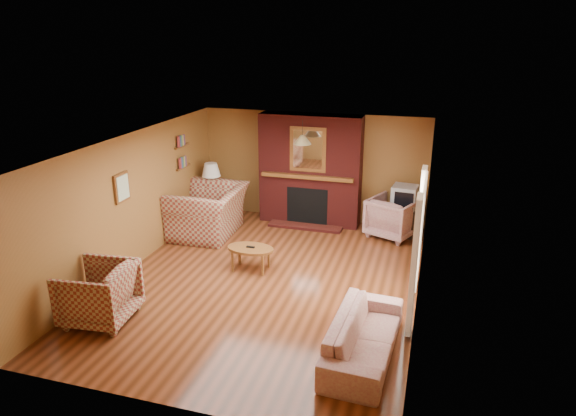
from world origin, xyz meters
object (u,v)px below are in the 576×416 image
(fireplace, at_px, (310,171))
(crt_tv, at_px, (405,197))
(floral_sofa, at_px, (364,336))
(coffee_table, at_px, (251,250))
(side_table, at_px, (213,207))
(plaid_armchair, at_px, (99,293))
(table_lamp, at_px, (211,177))
(plaid_loveseat, at_px, (208,211))
(tv_stand, at_px, (403,221))
(floral_armchair, at_px, (393,217))

(fireplace, bearing_deg, crt_tv, -5.30)
(floral_sofa, distance_m, coffee_table, 3.06)
(side_table, xyz_separation_m, crt_tv, (4.15, 0.34, 0.51))
(plaid_armchair, bearing_deg, table_lamp, 176.24)
(plaid_loveseat, bearing_deg, tv_stand, 103.65)
(fireplace, xyz_separation_m, side_table, (-2.10, -0.53, -0.86))
(fireplace, relative_size, floral_armchair, 2.63)
(floral_sofa, bearing_deg, fireplace, 25.42)
(fireplace, height_order, tv_stand, fireplace)
(fireplace, relative_size, coffee_table, 2.84)
(plaid_armchair, relative_size, side_table, 1.49)
(floral_armchair, distance_m, tv_stand, 0.27)
(crt_tv, bearing_deg, tv_stand, 90.00)
(fireplace, height_order, plaid_loveseat, fireplace)
(coffee_table, height_order, table_lamp, table_lamp)
(crt_tv, bearing_deg, coffee_table, -135.29)
(floral_armchair, xyz_separation_m, tv_stand, (0.20, 0.14, -0.11))
(plaid_loveseat, distance_m, tv_stand, 4.06)
(floral_sofa, xyz_separation_m, crt_tv, (0.15, 4.43, 0.55))
(side_table, bearing_deg, coffee_table, -51.31)
(coffee_table, xyz_separation_m, crt_tv, (2.47, 2.44, 0.47))
(crt_tv, bearing_deg, floral_armchair, -146.31)
(floral_armchair, bearing_deg, coffee_table, 67.98)
(table_lamp, xyz_separation_m, tv_stand, (4.15, 0.35, -0.72))
(side_table, distance_m, tv_stand, 4.16)
(fireplace, distance_m, coffee_table, 2.79)
(fireplace, distance_m, tv_stand, 2.24)
(fireplace, xyz_separation_m, plaid_loveseat, (-1.85, -1.30, -0.68))
(side_table, relative_size, crt_tv, 1.19)
(plaid_armchair, bearing_deg, side_table, 176.24)
(tv_stand, bearing_deg, side_table, -176.25)
(table_lamp, bearing_deg, crt_tv, 4.74)
(plaid_loveseat, distance_m, side_table, 0.82)
(floral_armchair, bearing_deg, table_lamp, 25.47)
(floral_sofa, xyz_separation_m, coffee_table, (-2.32, 1.99, 0.08))
(side_table, height_order, tv_stand, side_table)
(floral_sofa, height_order, side_table, side_table)
(plaid_loveseat, distance_m, floral_armchair, 3.82)
(table_lamp, distance_m, tv_stand, 4.23)
(floral_sofa, height_order, table_lamp, table_lamp)
(floral_armchair, xyz_separation_m, crt_tv, (0.20, 0.14, 0.42))
(fireplace, height_order, table_lamp, fireplace)
(plaid_armchair, xyz_separation_m, floral_sofa, (3.85, 0.24, -0.15))
(plaid_loveseat, bearing_deg, coffee_table, 44.67)
(plaid_loveseat, xyz_separation_m, tv_stand, (3.90, 1.11, -0.20))
(side_table, bearing_deg, table_lamp, 0.00)
(floral_sofa, relative_size, table_lamp, 2.87)
(crt_tv, bearing_deg, plaid_armchair, -130.59)
(plaid_loveseat, relative_size, floral_sofa, 0.80)
(table_lamp, height_order, tv_stand, table_lamp)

